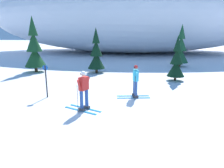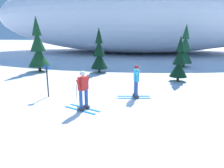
{
  "view_description": "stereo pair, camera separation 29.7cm",
  "coord_description": "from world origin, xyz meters",
  "views": [
    {
      "loc": [
        1.87,
        -9.37,
        3.44
      ],
      "look_at": [
        0.89,
        0.22,
        0.95
      ],
      "focal_mm": 33.86,
      "sensor_mm": 36.0,
      "label": 1
    },
    {
      "loc": [
        2.17,
        -9.33,
        3.44
      ],
      "look_at": [
        0.89,
        0.22,
        0.95
      ],
      "focal_mm": 33.86,
      "sensor_mm": 36.0,
      "label": 2
    }
  ],
  "objects": [
    {
      "name": "pine_tree_center_right",
      "position": [
        4.79,
        5.31,
        1.29
      ],
      "size": [
        1.19,
        1.19,
        3.09
      ],
      "color": "#47301E",
      "rests_on": "ground"
    },
    {
      "name": "ground_plane",
      "position": [
        0.0,
        0.0,
        0.0
      ],
      "size": [
        120.0,
        120.0,
        0.0
      ],
      "primitive_type": "plane",
      "color": "white"
    },
    {
      "name": "skier_red_jacket",
      "position": [
        -0.23,
        -0.81,
        0.92
      ],
      "size": [
        1.75,
        1.16,
        1.75
      ],
      "color": "#2893CC",
      "rests_on": "ground"
    },
    {
      "name": "skier_cyan_jacket",
      "position": [
        2.0,
        1.26,
        0.9
      ],
      "size": [
        1.76,
        0.82,
        1.71
      ],
      "color": "#2893CC",
      "rests_on": "ground"
    },
    {
      "name": "pine_tree_far_left",
      "position": [
        -6.23,
        7.34,
        1.9
      ],
      "size": [
        1.75,
        1.75,
        4.53
      ],
      "color": "#47301E",
      "rests_on": "ground"
    },
    {
      "name": "trail_marker_post",
      "position": [
        -2.57,
        0.78,
        0.96
      ],
      "size": [
        0.28,
        0.07,
        1.71
      ],
      "color": "black",
      "rests_on": "ground"
    },
    {
      "name": "pine_tree_far_right",
      "position": [
        6.28,
        11.24,
        1.66
      ],
      "size": [
        1.54,
        1.54,
        3.98
      ],
      "color": "#47301E",
      "rests_on": "ground"
    },
    {
      "name": "snow_ridge_background",
      "position": [
        1.39,
        23.97,
        5.39
      ],
      "size": [
        42.2,
        21.65,
        10.78
      ],
      "primitive_type": "ellipsoid",
      "color": "white",
      "rests_on": "ground"
    },
    {
      "name": "pine_tree_center_left",
      "position": [
        -1.13,
        7.5,
        1.52
      ],
      "size": [
        1.4,
        1.4,
        3.64
      ],
      "color": "#47301E",
      "rests_on": "ground"
    }
  ]
}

